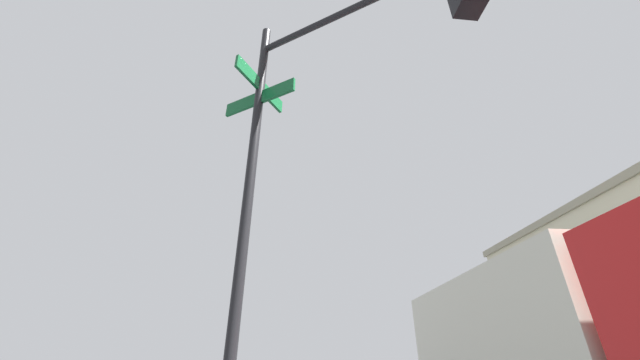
# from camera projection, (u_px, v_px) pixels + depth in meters

# --- Properties ---
(traffic_signal_near) EXTENTS (2.09, 2.91, 6.20)m
(traffic_signal_near) POSITION_uv_depth(u_px,v_px,m) (341.00, 96.00, 3.87)
(traffic_signal_near) COLOR black
(traffic_signal_near) RESTS_ON ground_plane
(box_truck_second) EXTENTS (7.91, 2.56, 3.36)m
(box_truck_second) POSITION_uv_depth(u_px,v_px,m) (577.00, 357.00, 5.53)
(box_truck_second) COLOR #B21919
(box_truck_second) RESTS_ON ground_plane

